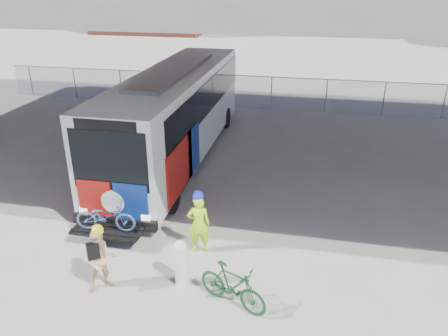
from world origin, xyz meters
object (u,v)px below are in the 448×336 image
(bus, at_px, (176,108))
(bollard, at_px, (181,261))
(cyclist_hivis, at_px, (199,223))
(cyclist_tan, at_px, (101,259))
(bike_parked, at_px, (232,286))

(bus, bearing_deg, bollard, -72.13)
(cyclist_hivis, bearing_deg, bollard, 74.00)
(bollard, distance_m, cyclist_hivis, 1.46)
(bollard, height_order, cyclist_hivis, cyclist_hivis)
(cyclist_hivis, relative_size, cyclist_tan, 1.04)
(bus, distance_m, cyclist_hivis, 6.94)
(cyclist_tan, bearing_deg, bus, 56.70)
(bollard, bearing_deg, bike_parked, -20.50)
(bus, height_order, cyclist_tan, bus)
(cyclist_hivis, bearing_deg, bike_parked, 110.37)
(bike_parked, bearing_deg, cyclist_tan, 114.55)
(bike_parked, bearing_deg, bus, 49.02)
(bus, xyz_separation_m, bike_parked, (3.87, -8.28, -1.57))
(bus, relative_size, cyclist_hivis, 7.00)
(cyclist_hivis, bearing_deg, bus, -81.10)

